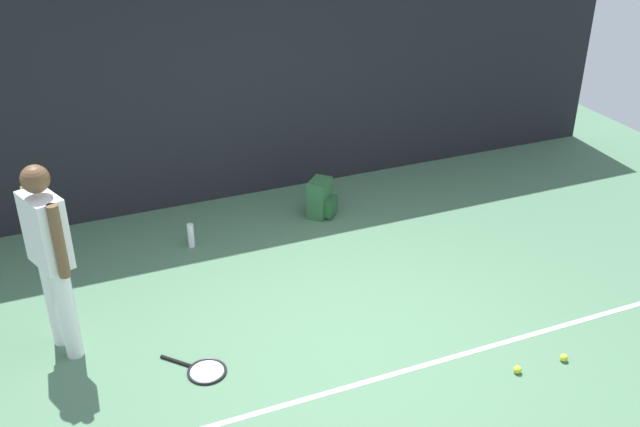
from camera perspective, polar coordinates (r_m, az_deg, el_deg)
The scene contains 9 objects.
ground_plane at distance 6.43m, azimuth 1.38°, elevation -9.46°, with size 12.00×12.00×0.00m, color #4C7556.
back_fence at distance 8.35m, azimuth -6.94°, elevation 9.64°, with size 10.00×0.10×2.62m, color black.
court_line at distance 5.97m, azimuth 3.99°, elevation -12.97°, with size 9.00×0.05×0.00m, color white.
tennis_player at distance 6.11m, azimuth -20.49°, elevation -2.74°, with size 0.35×0.50×1.70m.
tennis_racket at distance 6.11m, azimuth -9.11°, elevation -12.07°, with size 0.55×0.57×0.03m.
backpack at distance 8.19m, azimuth 0.07°, elevation 1.16°, with size 0.38×0.38×0.44m.
tennis_ball_near_player at distance 6.22m, azimuth 15.27°, elevation -11.75°, with size 0.07×0.07×0.07m, color #CCE033.
tennis_ball_by_fence at distance 6.45m, azimuth 18.63°, elevation -10.69°, with size 0.07×0.07×0.07m, color #CCE033.
water_bottle at distance 7.74m, azimuth -10.11°, elevation -1.70°, with size 0.07×0.07×0.27m, color white.
Camera 1 is at (-2.09, -4.66, 3.91)m, focal length 40.71 mm.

